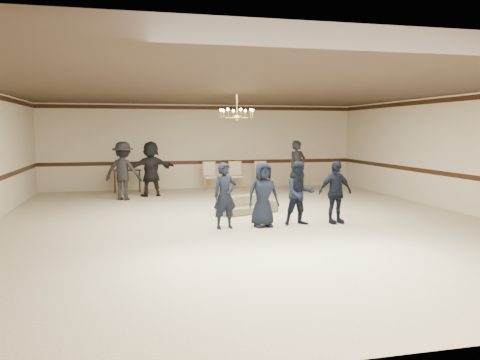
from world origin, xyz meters
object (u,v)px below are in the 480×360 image
object	(u,v)px
banquet_chair_right	(262,175)
console_table	(127,181)
boy_d	(335,192)
adult_left	(123,171)
adult_mid	(151,169)
settee	(247,204)
boy_b	(263,195)
adult_right	(297,167)
banquet_chair_left	(210,176)
boy_c	(300,193)
chandelier	(237,105)
banquet_chair_mid	(236,176)
boy_a	(225,196)

from	to	relation	value
banquet_chair_right	console_table	size ratio (longest dim) A/B	1.06
boy_d	adult_left	bearing A→B (deg)	126.18
boy_d	adult_mid	size ratio (longest dim) A/B	0.81
boy_d	settee	distance (m)	2.54
boy_b	adult_right	distance (m)	6.06
banquet_chair_left	banquet_chair_right	world-z (taller)	same
adult_left	console_table	distance (m)	2.03
adult_left	banquet_chair_left	xyz separation A→B (m)	(3.11, 1.76, -0.42)
settee	banquet_chair_right	size ratio (longest dim) A/B	1.58
boy_c	adult_left	xyz separation A→B (m)	(-4.10, 5.08, 0.18)
console_table	adult_mid	bearing A→B (deg)	-57.41
chandelier	banquet_chair_left	world-z (taller)	chandelier
settee	banquet_chair_left	world-z (taller)	banquet_chair_left
boy_c	banquet_chair_right	distance (m)	6.91
boy_c	console_table	bearing A→B (deg)	119.03
boy_c	chandelier	bearing A→B (deg)	125.23
settee	banquet_chair_left	bearing A→B (deg)	72.10
chandelier	banquet_chair_mid	size ratio (longest dim) A/B	0.91
banquet_chair_right	console_table	distance (m)	5.01
boy_a	banquet_chair_left	world-z (taller)	boy_a
boy_a	boy_c	xyz separation A→B (m)	(1.80, 0.00, 0.00)
chandelier	boy_b	world-z (taller)	chandelier
chandelier	adult_left	bearing A→B (deg)	130.32
boy_d	banquet_chair_mid	size ratio (longest dim) A/B	1.45
adult_left	chandelier	bearing A→B (deg)	151.79
chandelier	banquet_chair_left	size ratio (longest dim) A/B	0.91
banquet_chair_left	settee	bearing A→B (deg)	-93.01
boy_c	console_table	size ratio (longest dim) A/B	1.54
boy_b	settee	world-z (taller)	boy_b
adult_left	banquet_chair_right	bearing A→B (deg)	-139.54
adult_right	banquet_chair_left	bearing A→B (deg)	135.13
boy_b	chandelier	bearing A→B (deg)	95.27
boy_b	banquet_chair_left	world-z (taller)	boy_b
adult_left	adult_mid	world-z (taller)	same
boy_a	boy_b	distance (m)	0.90
chandelier	settee	xyz separation A→B (m)	(0.33, 0.19, -2.64)
boy_d	adult_left	xyz separation A→B (m)	(-5.00, 5.08, 0.18)
adult_mid	console_table	bearing A→B (deg)	-70.67
settee	banquet_chair_right	xyz separation A→B (m)	(1.83, 5.04, 0.28)
boy_b	console_table	xyz separation A→B (m)	(-3.10, 7.03, -0.34)
boy_c	banquet_chair_mid	distance (m)	6.84
boy_a	banquet_chair_mid	bearing A→B (deg)	65.24
chandelier	banquet_chair_mid	bearing A→B (deg)	77.50
boy_a	banquet_chair_right	distance (m)	7.39
boy_c	adult_right	world-z (taller)	adult_right
boy_a	boy_d	xyz separation A→B (m)	(2.70, 0.00, 0.00)
boy_b	banquet_chair_left	bearing A→B (deg)	86.96
banquet_chair_left	chandelier	bearing A→B (deg)	-96.66
boy_a	banquet_chair_left	xyz separation A→B (m)	(0.80, 6.83, -0.24)
adult_mid	banquet_chair_right	bearing A→B (deg)	-178.90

